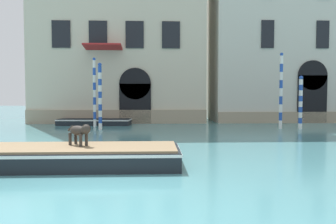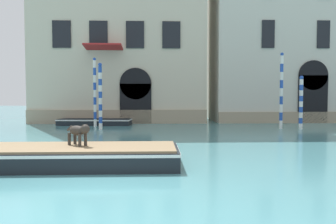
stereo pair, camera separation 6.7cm
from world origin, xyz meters
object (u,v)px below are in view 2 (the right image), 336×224
object	(u,v)px
mooring_pole_1	(281,90)
mooring_pole_0	(95,92)
mooring_pole_5	(301,102)
dog_on_deck	(79,131)
boat_foreground	(68,156)
mooring_pole_4	(100,96)
boat_moored_near_palazzo	(95,122)

from	to	relation	value
mooring_pole_1	mooring_pole_0	bearing A→B (deg)	171.64
mooring_pole_0	mooring_pole_5	distance (m)	12.99
dog_on_deck	mooring_pole_1	world-z (taller)	mooring_pole_1
boat_foreground	mooring_pole_0	bearing A→B (deg)	97.00
mooring_pole_5	mooring_pole_0	bearing A→B (deg)	171.08
mooring_pole_5	dog_on_deck	bearing A→B (deg)	-137.93
mooring_pole_1	dog_on_deck	bearing A→B (deg)	-134.08
mooring_pole_4	mooring_pole_0	bearing A→B (deg)	109.65
mooring_pole_4	mooring_pole_5	size ratio (longest dim) A/B	1.23
mooring_pole_0	boat_moored_near_palazzo	bearing A→B (deg)	101.52
mooring_pole_0	mooring_pole_1	bearing A→B (deg)	-8.36
mooring_pole_0	mooring_pole_4	bearing A→B (deg)	-70.35
boat_moored_near_palazzo	mooring_pole_4	world-z (taller)	mooring_pole_4
mooring_pole_0	dog_on_deck	bearing A→B (deg)	-81.78
boat_moored_near_palazzo	mooring_pole_0	size ratio (longest dim) A/B	1.13
mooring_pole_0	mooring_pole_4	xyz separation A→B (m)	(0.67, -1.87, -0.26)
boat_foreground	mooring_pole_1	distance (m)	14.76
boat_moored_near_palazzo	mooring_pole_4	size ratio (longest dim) A/B	1.27
mooring_pole_1	mooring_pole_5	bearing A→B (deg)	-14.73
mooring_pole_4	boat_foreground	bearing A→B (deg)	-85.59
dog_on_deck	mooring_pole_1	distance (m)	14.40
mooring_pole_1	mooring_pole_4	distance (m)	11.05
boat_moored_near_palazzo	dog_on_deck	bearing A→B (deg)	-76.58
boat_foreground	boat_moored_near_palazzo	size ratio (longest dim) A/B	1.25
boat_moored_near_palazzo	mooring_pole_0	distance (m)	2.33
boat_foreground	dog_on_deck	xyz separation A→B (m)	(0.28, 0.12, 0.70)
mooring_pole_5	mooring_pole_4	bearing A→B (deg)	179.33
mooring_pole_4	mooring_pole_5	bearing A→B (deg)	-0.67
boat_moored_near_palazzo	mooring_pole_1	distance (m)	12.45
boat_moored_near_palazzo	mooring_pole_5	bearing A→B (deg)	-8.52
boat_moored_near_palazzo	mooring_pole_0	world-z (taller)	mooring_pole_0
boat_foreground	mooring_pole_1	size ratio (longest dim) A/B	1.36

